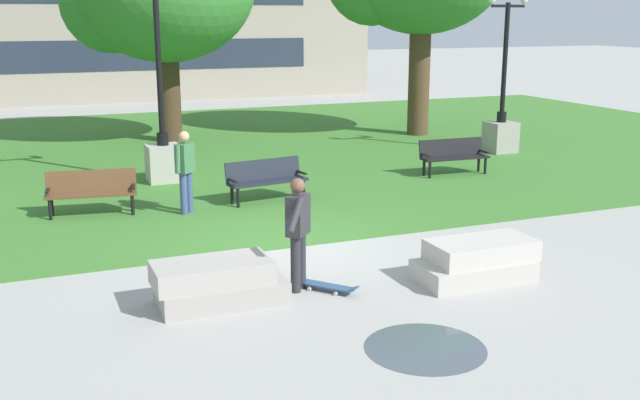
{
  "coord_description": "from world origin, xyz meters",
  "views": [
    {
      "loc": [
        -4.3,
        -11.89,
        4.01
      ],
      "look_at": [
        -0.01,
        -1.4,
        1.2
      ],
      "focal_mm": 42.0,
      "sensor_mm": 36.0,
      "label": 1
    }
  ],
  "objects_px": {
    "skateboard": "(326,285)",
    "park_bench_far_left": "(266,177)",
    "concrete_block_center": "(217,283)",
    "person_bystander_near_lawn": "(185,167)",
    "concrete_block_left": "(477,261)",
    "lamp_post_left": "(501,120)",
    "lamp_post_right": "(163,139)",
    "person_skateboarder": "(298,227)",
    "park_bench_far_right": "(91,190)",
    "park_bench_near_right": "(453,154)"
  },
  "relations": [
    {
      "from": "skateboard",
      "to": "park_bench_far_left",
      "type": "relative_size",
      "value": 0.49
    },
    {
      "from": "park_bench_far_right",
      "to": "skateboard",
      "type": "bearing_deg",
      "value": -64.78
    },
    {
      "from": "person_skateboarder",
      "to": "park_bench_far_left",
      "type": "relative_size",
      "value": 0.92
    },
    {
      "from": "concrete_block_left",
      "to": "park_bench_near_right",
      "type": "relative_size",
      "value": 1.02
    },
    {
      "from": "person_skateboarder",
      "to": "person_bystander_near_lawn",
      "type": "distance_m",
      "value": 5.03
    },
    {
      "from": "lamp_post_right",
      "to": "person_skateboarder",
      "type": "bearing_deg",
      "value": -87.04
    },
    {
      "from": "park_bench_near_right",
      "to": "lamp_post_right",
      "type": "xyz_separation_m",
      "value": [
        -7.05,
        1.96,
        0.54
      ]
    },
    {
      "from": "concrete_block_center",
      "to": "park_bench_far_right",
      "type": "height_order",
      "value": "park_bench_far_right"
    },
    {
      "from": "park_bench_far_left",
      "to": "lamp_post_right",
      "type": "height_order",
      "value": "lamp_post_right"
    },
    {
      "from": "skateboard",
      "to": "lamp_post_right",
      "type": "relative_size",
      "value": 0.17
    },
    {
      "from": "concrete_block_center",
      "to": "person_bystander_near_lawn",
      "type": "xyz_separation_m",
      "value": [
        0.68,
        5.08,
        0.68
      ]
    },
    {
      "from": "park_bench_far_left",
      "to": "park_bench_far_right",
      "type": "distance_m",
      "value": 3.69
    },
    {
      "from": "concrete_block_left",
      "to": "person_bystander_near_lawn",
      "type": "xyz_separation_m",
      "value": [
        -3.3,
        5.65,
        0.68
      ]
    },
    {
      "from": "person_skateboarder",
      "to": "lamp_post_right",
      "type": "bearing_deg",
      "value": 92.96
    },
    {
      "from": "concrete_block_center",
      "to": "park_bench_near_right",
      "type": "xyz_separation_m",
      "value": [
        7.88,
        6.37,
        0.23
      ]
    },
    {
      "from": "concrete_block_left",
      "to": "lamp_post_right",
      "type": "height_order",
      "value": "lamp_post_right"
    },
    {
      "from": "skateboard",
      "to": "park_bench_far_right",
      "type": "distance_m",
      "value": 6.48
    },
    {
      "from": "concrete_block_left",
      "to": "person_skateboarder",
      "type": "relative_size",
      "value": 1.08
    },
    {
      "from": "concrete_block_left",
      "to": "park_bench_far_left",
      "type": "relative_size",
      "value": 1.0
    },
    {
      "from": "lamp_post_right",
      "to": "person_bystander_near_lawn",
      "type": "distance_m",
      "value": 3.26
    },
    {
      "from": "person_skateboarder",
      "to": "park_bench_far_right",
      "type": "bearing_deg",
      "value": 113.02
    },
    {
      "from": "person_skateboarder",
      "to": "park_bench_near_right",
      "type": "distance_m",
      "value": 9.14
    },
    {
      "from": "park_bench_far_right",
      "to": "lamp_post_left",
      "type": "bearing_deg",
      "value": 13.42
    },
    {
      "from": "skateboard",
      "to": "concrete_block_left",
      "type": "bearing_deg",
      "value": -10.68
    },
    {
      "from": "concrete_block_center",
      "to": "person_bystander_near_lawn",
      "type": "distance_m",
      "value": 5.17
    },
    {
      "from": "concrete_block_left",
      "to": "park_bench_far_left",
      "type": "bearing_deg",
      "value": 103.3
    },
    {
      "from": "person_skateboarder",
      "to": "lamp_post_right",
      "type": "xyz_separation_m",
      "value": [
        -0.43,
        8.25,
        0.11
      ]
    },
    {
      "from": "concrete_block_center",
      "to": "person_skateboarder",
      "type": "height_order",
      "value": "person_skateboarder"
    },
    {
      "from": "concrete_block_left",
      "to": "lamp_post_right",
      "type": "distance_m",
      "value": 9.47
    },
    {
      "from": "park_bench_far_left",
      "to": "person_bystander_near_lawn",
      "type": "bearing_deg",
      "value": -167.46
    },
    {
      "from": "person_skateboarder",
      "to": "person_bystander_near_lawn",
      "type": "relative_size",
      "value": 1.0
    },
    {
      "from": "concrete_block_left",
      "to": "park_bench_far_right",
      "type": "height_order",
      "value": "park_bench_far_right"
    },
    {
      "from": "park_bench_far_right",
      "to": "park_bench_far_left",
      "type": "bearing_deg",
      "value": -3.61
    },
    {
      "from": "park_bench_far_right",
      "to": "lamp_post_right",
      "type": "relative_size",
      "value": 0.35
    },
    {
      "from": "park_bench_far_left",
      "to": "skateboard",
      "type": "bearing_deg",
      "value": -99.32
    },
    {
      "from": "park_bench_far_left",
      "to": "park_bench_far_right",
      "type": "xyz_separation_m",
      "value": [
        -3.68,
        0.23,
        0.0
      ]
    },
    {
      "from": "concrete_block_left",
      "to": "person_skateboarder",
      "type": "height_order",
      "value": "person_skateboarder"
    },
    {
      "from": "concrete_block_center",
      "to": "skateboard",
      "type": "bearing_deg",
      "value": -4.36
    },
    {
      "from": "park_bench_near_right",
      "to": "lamp_post_left",
      "type": "bearing_deg",
      "value": 36.28
    },
    {
      "from": "person_bystander_near_lawn",
      "to": "park_bench_near_right",
      "type": "bearing_deg",
      "value": 10.15
    },
    {
      "from": "person_bystander_near_lawn",
      "to": "lamp_post_left",
      "type": "bearing_deg",
      "value": 18.98
    },
    {
      "from": "park_bench_near_right",
      "to": "park_bench_far_left",
      "type": "bearing_deg",
      "value": -170.7
    },
    {
      "from": "skateboard",
      "to": "park_bench_far_left",
      "type": "height_order",
      "value": "park_bench_far_left"
    },
    {
      "from": "concrete_block_center",
      "to": "lamp_post_right",
      "type": "relative_size",
      "value": 0.35
    },
    {
      "from": "concrete_block_center",
      "to": "concrete_block_left",
      "type": "distance_m",
      "value": 4.02
    },
    {
      "from": "lamp_post_right",
      "to": "person_bystander_near_lawn",
      "type": "relative_size",
      "value": 3.09
    },
    {
      "from": "lamp_post_right",
      "to": "park_bench_far_left",
      "type": "bearing_deg",
      "value": -58.94
    },
    {
      "from": "lamp_post_left",
      "to": "park_bench_far_right",
      "type": "bearing_deg",
      "value": -166.58
    },
    {
      "from": "concrete_block_center",
      "to": "lamp_post_left",
      "type": "bearing_deg",
      "value": 38.22
    },
    {
      "from": "concrete_block_left",
      "to": "person_skateboarder",
      "type": "xyz_separation_m",
      "value": [
        -2.71,
        0.65,
        0.66
      ]
    }
  ]
}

